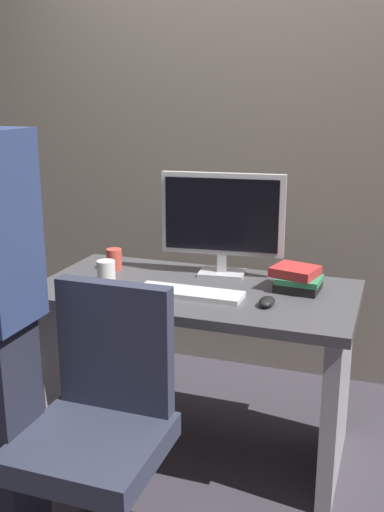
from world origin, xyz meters
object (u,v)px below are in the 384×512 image
desk (196,340)px  cup_by_monitor (114,259)px  monitor (222,219)px  mouse (267,302)px  keyboard (190,293)px  book_stack (297,279)px  office_chair (100,446)px  cup_near_keyboard (106,272)px

desk → cup_by_monitor: size_ratio=13.86×
cup_by_monitor → desk: bearing=-16.5°
monitor → cup_by_monitor: size_ratio=5.66×
mouse → cup_by_monitor: (-0.77, 0.25, 0.03)m
monitor → keyboard: (-0.04, -0.31, -0.25)m
cup_by_monitor → book_stack: size_ratio=0.45×
office_chair → monitor: monitor is taller
office_chair → monitor: (0.12, 0.95, 0.57)m
monitor → book_stack: bearing=-16.2°
keyboard → cup_near_keyboard: cup_near_keyboard is taller
desk → mouse: size_ratio=13.23×
cup_by_monitor → book_stack: book_stack is taller
monitor → mouse: bearing=-49.6°
desk → monitor: monitor is taller
office_chair → mouse: bearing=57.3°
office_chair → cup_by_monitor: office_chair is taller
monitor → keyboard: bearing=-97.8°
desk → keyboard: (0.01, -0.10, 0.25)m
office_chair → keyboard: (0.08, 0.64, 0.32)m
keyboard → book_stack: bearing=27.4°
keyboard → cup_near_keyboard: size_ratio=4.50×
book_stack → cup_near_keyboard: bearing=-168.4°
desk → cup_near_keyboard: cup_near_keyboard is taller
keyboard → monitor: bearing=82.4°
cup_near_keyboard → book_stack: size_ratio=0.45×
office_chair → book_stack: size_ratio=4.40×
monitor → mouse: (0.28, -0.32, -0.24)m
monitor → keyboard: monitor is taller
desk → book_stack: 0.51m
book_stack → cup_by_monitor: bearing=178.2°
desk → mouse: mouse is taller
office_chair → monitor: 1.11m
desk → keyboard: 0.26m
keyboard → mouse: (0.32, -0.02, 0.01)m
desk → cup_by_monitor: cup_by_monitor is taller
cup_by_monitor → keyboard: bearing=-27.0°
mouse → cup_by_monitor: 0.81m
mouse → book_stack: (0.08, 0.22, 0.03)m
keyboard → cup_by_monitor: bearing=153.2°
cup_near_keyboard → cup_by_monitor: bearing=106.6°
mouse → cup_by_monitor: size_ratio=1.05×
office_chair → mouse: size_ratio=9.40×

